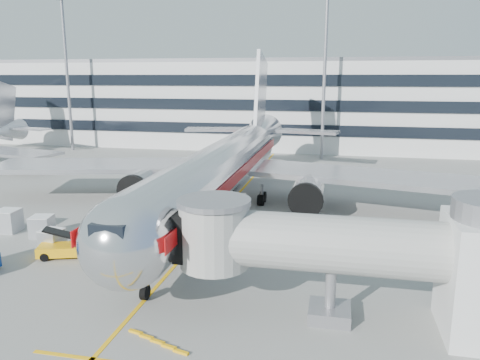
% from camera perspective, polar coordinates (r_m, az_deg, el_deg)
% --- Properties ---
extents(ground, '(180.00, 180.00, 0.00)m').
position_cam_1_polar(ground, '(35.33, -6.30, -8.52)').
color(ground, gray).
rests_on(ground, ground).
extents(lead_in_line, '(0.25, 70.00, 0.01)m').
position_cam_1_polar(lead_in_line, '(44.41, -2.26, -4.01)').
color(lead_in_line, '#FDB40D').
rests_on(lead_in_line, ground).
extents(stop_bar, '(6.00, 0.25, 0.01)m').
position_cam_1_polar(stop_bar, '(23.85, -17.54, -20.10)').
color(stop_bar, '#FDB40D').
rests_on(stop_bar, ground).
extents(main_jet, '(50.95, 48.70, 16.06)m').
position_cam_1_polar(main_jet, '(45.04, -1.77, 1.77)').
color(main_jet, silver).
rests_on(main_jet, ground).
extents(jet_bridge, '(17.80, 4.50, 7.00)m').
position_cam_1_polar(jet_bridge, '(24.89, 15.09, -8.55)').
color(jet_bridge, silver).
rests_on(jet_bridge, ground).
extents(terminal, '(150.00, 24.25, 15.60)m').
position_cam_1_polar(terminal, '(89.95, 5.33, 9.39)').
color(terminal, silver).
rests_on(terminal, ground).
extents(light_mast_west, '(2.40, 1.20, 25.45)m').
position_cam_1_polar(light_mast_west, '(86.30, -20.42, 13.25)').
color(light_mast_west, gray).
rests_on(light_mast_west, ground).
extents(light_mast_centre, '(2.40, 1.20, 25.45)m').
position_cam_1_polar(light_mast_centre, '(73.32, 10.33, 14.08)').
color(light_mast_centre, gray).
rests_on(light_mast_centre, ground).
extents(belt_loader, '(4.68, 2.87, 2.19)m').
position_cam_1_polar(belt_loader, '(35.88, -20.02, -7.83)').
color(belt_loader, '#FFB20A').
rests_on(belt_loader, ground).
extents(cargo_container_left, '(1.85, 1.85, 1.86)m').
position_cam_1_polar(cargo_container_left, '(43.44, -26.42, -4.45)').
color(cargo_container_left, silver).
rests_on(cargo_container_left, ground).
extents(cargo_container_right, '(1.87, 1.87, 1.70)m').
position_cam_1_polar(cargo_container_right, '(40.98, -23.00, -5.21)').
color(cargo_container_right, silver).
rests_on(cargo_container_right, ground).
extents(cargo_container_front, '(1.67, 1.67, 1.59)m').
position_cam_1_polar(cargo_container_front, '(37.57, -21.91, -6.79)').
color(cargo_container_front, silver).
rests_on(cargo_container_front, ground).
extents(ramp_worker, '(0.77, 0.63, 1.81)m').
position_cam_1_polar(ramp_worker, '(36.72, -17.03, -6.69)').
color(ramp_worker, '#9EDC17').
rests_on(ramp_worker, ground).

